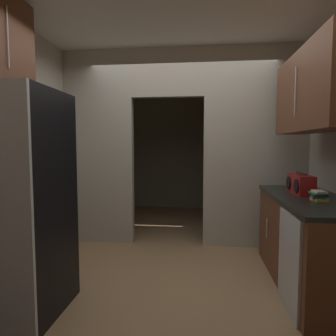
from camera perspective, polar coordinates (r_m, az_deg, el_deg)
ground at (r=3.16m, az=0.93°, el=-21.85°), size 20.00×20.00×0.00m
kitchen_overhead_slab at (r=3.48m, az=1.68°, el=27.21°), size 3.75×6.54×0.06m
kitchen_partition at (r=4.09m, az=3.48°, el=5.21°), size 3.35×0.12×2.72m
adjoining_room_shell at (r=5.83m, az=3.80°, el=4.04°), size 3.35×2.52×2.72m
refrigerator at (r=2.74m, az=-27.63°, el=-6.14°), size 0.76×0.78×1.84m
lower_cabinet_run at (r=3.30m, az=25.70°, el=-12.75°), size 0.67×1.68×0.89m
dishwasher at (r=2.79m, az=22.38°, el=-16.51°), size 0.02×0.56×0.83m
upper_cabinet_counterside at (r=3.20m, az=26.60°, el=13.20°), size 0.36×1.51×0.77m
boombox at (r=3.38m, az=24.27°, el=-2.87°), size 0.17×0.44×0.23m
book_stack at (r=3.03m, az=27.12°, el=-4.81°), size 0.14×0.18×0.09m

